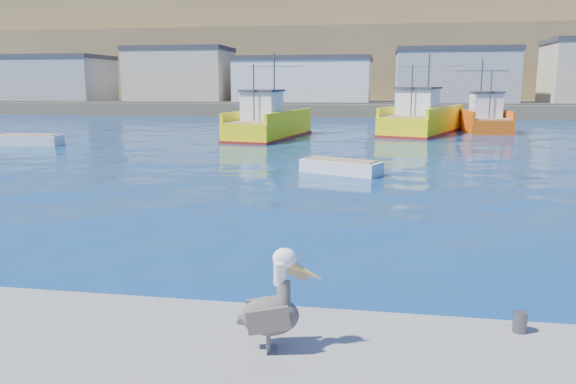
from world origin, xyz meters
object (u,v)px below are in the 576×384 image
object	(u,v)px
skiff_left	(30,141)
pelican	(273,307)
boat_orange	(482,119)
trawler_yellow_a	(268,125)
skiff_mid	(341,168)
trawler_yellow_b	(422,120)

from	to	relation	value
skiff_left	pelican	size ratio (longest dim) A/B	3.02
pelican	boat_orange	bearing A→B (deg)	77.48
trawler_yellow_a	skiff_left	size ratio (longest dim) A/B	2.57
skiff_mid	pelican	distance (m)	18.46
skiff_mid	trawler_yellow_a	bearing A→B (deg)	112.26
skiff_mid	pelican	xyz separation A→B (m)	(0.48, -18.44, 0.85)
skiff_left	boat_orange	bearing A→B (deg)	28.33
trawler_yellow_b	boat_orange	size ratio (longest dim) A/B	1.39
trawler_yellow_a	pelican	distance (m)	35.59
trawler_yellow_a	pelican	world-z (taller)	trawler_yellow_a
trawler_yellow_b	boat_orange	world-z (taller)	trawler_yellow_b
trawler_yellow_b	pelican	bearing A→B (deg)	-96.26
trawler_yellow_b	trawler_yellow_a	bearing A→B (deg)	-152.02
trawler_yellow_b	pelican	world-z (taller)	trawler_yellow_b
trawler_yellow_b	skiff_mid	world-z (taller)	trawler_yellow_b
boat_orange	pelican	world-z (taller)	boat_orange
trawler_yellow_a	boat_orange	xyz separation A→B (m)	(16.99, 9.22, 0.05)
boat_orange	skiff_mid	distance (m)	27.63
trawler_yellow_a	skiff_left	xyz separation A→B (m)	(-14.64, -7.83, -0.71)
trawler_yellow_a	skiff_left	distance (m)	16.61
pelican	trawler_yellow_a	bearing A→B (deg)	101.68
trawler_yellow_a	trawler_yellow_b	xyz separation A→B (m)	(11.71, 6.22, 0.07)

